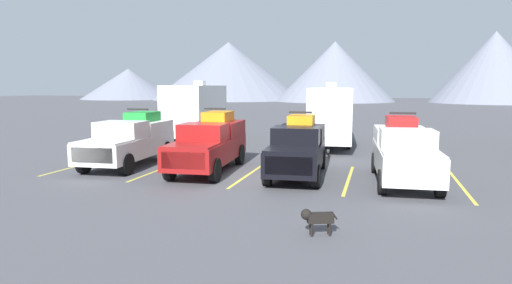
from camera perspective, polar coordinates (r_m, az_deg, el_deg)
name	(u,v)px	position (r m, az deg, el deg)	size (l,w,h in m)	color
ground_plane	(245,177)	(17.55, -1.43, -4.54)	(240.00, 240.00, 0.00)	#47474C
pickup_truck_a	(130,140)	(20.87, -15.94, 0.30)	(2.53, 5.91, 2.54)	white
pickup_truck_b	(210,143)	(18.83, -6.00, -0.08)	(2.41, 5.90, 2.63)	maroon
pickup_truck_c	(298,147)	(17.78, 5.46, -0.67)	(2.35, 5.64, 2.54)	black
pickup_truck_d	(404,151)	(17.31, 18.58, -1.16)	(2.40, 5.64, 2.58)	white
lot_stripe_a	(83,165)	(21.75, -21.51, -2.73)	(0.12, 5.50, 0.01)	gold
lot_stripe_b	(161,169)	(19.62, -12.14, -3.43)	(0.12, 5.50, 0.01)	gold
lot_stripe_c	(249,174)	(18.13, -0.85, -4.14)	(0.12, 5.50, 0.01)	gold
lot_stripe_d	(349,179)	(17.45, 11.88, -4.75)	(0.12, 5.50, 0.01)	gold
lot_stripe_e	(461,186)	(17.67, 24.97, -5.14)	(0.12, 5.50, 0.01)	gold
camper_trailer_a	(196,110)	(28.70, -7.81, 4.15)	(3.05, 7.63, 3.91)	white
camper_trailer_b	(330,113)	(26.44, 9.59, 3.71)	(3.00, 8.98, 3.77)	white
dog	(316,218)	(10.86, 7.76, -9.67)	(0.86, 0.47, 0.66)	black
mountain_ridge	(374,74)	(107.21, 15.02, 8.51)	(158.15, 42.65, 14.85)	slate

